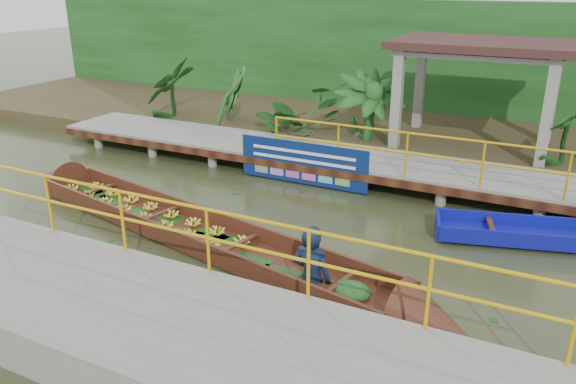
% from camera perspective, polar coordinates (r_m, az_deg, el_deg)
% --- Properties ---
extents(ground, '(80.00, 80.00, 0.00)m').
position_cam_1_polar(ground, '(11.44, -2.61, -3.35)').
color(ground, '#2D3219').
rests_on(ground, ground).
extents(land_strip, '(30.00, 8.00, 0.45)m').
position_cam_1_polar(land_strip, '(17.92, 9.11, 6.31)').
color(land_strip, '#372C1B').
rests_on(land_strip, ground).
extents(far_dock, '(16.00, 2.06, 1.66)m').
position_cam_1_polar(far_dock, '(14.15, 4.16, 3.58)').
color(far_dock, slate).
rests_on(far_dock, ground).
extents(near_dock, '(18.00, 2.40, 1.73)m').
position_cam_1_polar(near_dock, '(7.76, -11.44, -14.21)').
color(near_dock, slate).
rests_on(near_dock, ground).
extents(pavilion, '(4.40, 3.00, 3.00)m').
position_cam_1_polar(pavilion, '(15.64, 19.04, 12.99)').
color(pavilion, slate).
rests_on(pavilion, ground).
extents(foliage_backdrop, '(30.00, 0.80, 4.00)m').
position_cam_1_polar(foliage_backdrop, '(19.93, 11.67, 12.85)').
color(foliage_backdrop, '#153F14').
rests_on(foliage_backdrop, ground).
extents(vendor_boat, '(10.79, 3.27, 2.40)m').
position_cam_1_polar(vendor_boat, '(10.60, -8.05, -3.98)').
color(vendor_boat, '#3B1D10').
rests_on(vendor_boat, ground).
extents(moored_blue_boat, '(3.61, 1.77, 0.83)m').
position_cam_1_polar(moored_blue_boat, '(11.76, 26.31, -4.16)').
color(moored_blue_boat, '#0C1089').
rests_on(moored_blue_boat, ground).
extents(blue_banner, '(3.29, 0.04, 1.03)m').
position_cam_1_polar(blue_banner, '(13.40, 1.52, 2.97)').
color(blue_banner, navy).
rests_on(blue_banner, ground).
extents(tropical_plants, '(14.57, 1.57, 1.96)m').
position_cam_1_polar(tropical_plants, '(15.61, 6.79, 8.78)').
color(tropical_plants, '#153F14').
rests_on(tropical_plants, ground).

